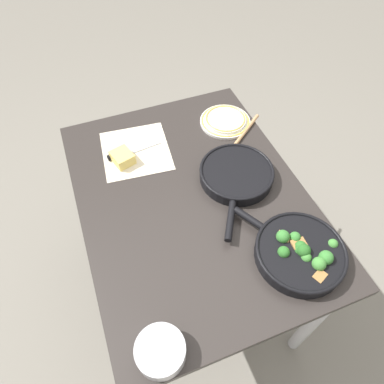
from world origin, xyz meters
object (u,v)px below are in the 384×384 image
object	(u,v)px
dinner_plate_stack	(225,120)
prep_bowl_steel	(160,351)
wooden_spoon	(233,147)
grater_knife	(126,152)
cheese_block	(123,158)
skillet_broccoli	(300,252)
skillet_eggs	(236,174)

from	to	relation	value
dinner_plate_stack	prep_bowl_steel	bearing A→B (deg)	-34.69
wooden_spoon	prep_bowl_steel	bearing A→B (deg)	13.90
grater_knife	cheese_block	world-z (taller)	cheese_block
wooden_spoon	grater_knife	bearing A→B (deg)	-54.65
prep_bowl_steel	skillet_broccoli	bearing A→B (deg)	103.43
wooden_spoon	grater_knife	xyz separation A→B (m)	(-0.13, -0.41, 0.00)
skillet_eggs	wooden_spoon	distance (m)	0.16
grater_knife	prep_bowl_steel	distance (m)	0.77
skillet_eggs	dinner_plate_stack	xyz separation A→B (m)	(-0.30, 0.09, -0.01)
prep_bowl_steel	skillet_eggs	bearing A→B (deg)	136.98
cheese_block	dinner_plate_stack	distance (m)	0.47
wooden_spoon	prep_bowl_steel	xyz separation A→B (m)	(0.63, -0.51, 0.02)
skillet_eggs	prep_bowl_steel	xyz separation A→B (m)	(0.48, -0.45, 0.00)
skillet_broccoli	prep_bowl_steel	xyz separation A→B (m)	(0.12, -0.50, -0.00)
dinner_plate_stack	prep_bowl_steel	world-z (taller)	prep_bowl_steel
skillet_eggs	wooden_spoon	world-z (taller)	skillet_eggs
grater_knife	prep_bowl_steel	xyz separation A→B (m)	(0.76, -0.10, 0.02)
wooden_spoon	cheese_block	size ratio (longest dim) A/B	3.16
dinner_plate_stack	prep_bowl_steel	size ratio (longest dim) A/B	1.60
skillet_eggs	dinner_plate_stack	bearing A→B (deg)	-166.13
skillet_broccoli	skillet_eggs	world-z (taller)	skillet_broccoli
cheese_block	skillet_eggs	bearing A→B (deg)	57.73
cheese_block	dinner_plate_stack	bearing A→B (deg)	98.00
wooden_spoon	dinner_plate_stack	bearing A→B (deg)	-140.20
cheese_block	prep_bowl_steel	bearing A→B (deg)	-6.01
skillet_broccoli	cheese_block	world-z (taller)	skillet_broccoli
skillet_broccoli	prep_bowl_steel	world-z (taller)	skillet_broccoli
skillet_broccoli	cheese_block	xyz separation A→B (m)	(-0.60, -0.42, -0.01)
cheese_block	prep_bowl_steel	size ratio (longest dim) A/B	0.74
cheese_block	dinner_plate_stack	world-z (taller)	cheese_block
dinner_plate_stack	prep_bowl_steel	xyz separation A→B (m)	(0.79, -0.55, 0.01)
skillet_eggs	wooden_spoon	xyz separation A→B (m)	(-0.15, 0.06, -0.02)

